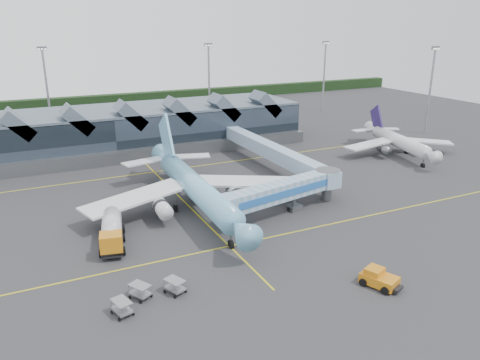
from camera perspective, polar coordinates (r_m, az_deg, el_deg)
name	(u,v)px	position (r m, az deg, el deg)	size (l,w,h in m)	color
ground	(207,224)	(69.34, -4.06, -5.36)	(260.00, 260.00, 0.00)	#28282B
taxi_stripes	(184,202)	(78.03, -6.81, -2.64)	(120.00, 60.00, 0.01)	gold
tree_line_far	(88,102)	(172.56, -18.03, 9.05)	(260.00, 4.00, 4.00)	black
terminal	(107,131)	(110.35, -15.88, 5.77)	(90.00, 22.25, 12.52)	black
light_masts	(191,83)	(130.47, -5.98, 11.67)	(132.40, 42.56, 22.45)	gray
main_airliner	(193,185)	(73.89, -5.70, -0.64)	(35.57, 40.87, 13.14)	#67AED1
regional_jet	(397,140)	(110.71, 18.65, 4.59)	(25.28, 28.09, 9.72)	silver
jet_bridge	(290,189)	(72.64, 6.10, -1.15)	(23.60, 7.87, 5.34)	#71A3BC
fuel_truck	(112,229)	(64.81, -15.36, -5.81)	(4.80, 11.06, 3.68)	black
pushback_tug	(379,278)	(55.90, 16.57, -11.43)	(3.95, 4.89, 1.97)	#C37312
baggage_carts	(146,294)	(51.92, -11.36, -13.46)	(8.23, 4.84, 1.60)	gray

